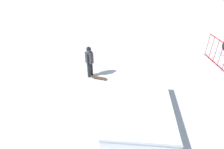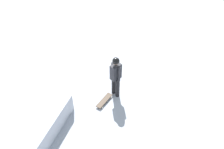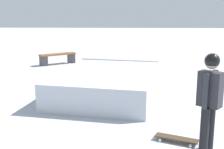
# 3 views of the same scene
# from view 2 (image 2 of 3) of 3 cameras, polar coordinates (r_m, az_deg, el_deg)

# --- Properties ---
(ground_plane) EXTENTS (60.00, 60.00, 0.00)m
(ground_plane) POSITION_cam_2_polar(r_m,az_deg,el_deg) (9.29, -17.41, -5.57)
(ground_plane) COLOR #B2B7C1
(skater) EXTENTS (0.41, 0.43, 1.73)m
(skater) POSITION_cam_2_polar(r_m,az_deg,el_deg) (8.33, 0.90, 0.05)
(skater) COLOR black
(skater) RESTS_ON ground
(skateboard) EXTENTS (0.51, 0.81, 0.09)m
(skateboard) POSITION_cam_2_polar(r_m,az_deg,el_deg) (8.71, -1.88, -6.24)
(skateboard) COLOR #3F2D1E
(skateboard) RESTS_ON ground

